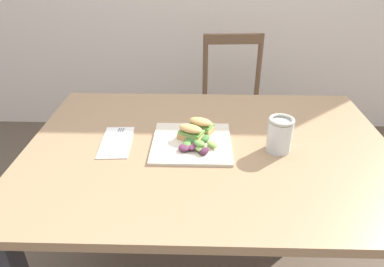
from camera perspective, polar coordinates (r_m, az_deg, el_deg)
dining_table at (r=1.30m, az=2.66°, el=-6.50°), size 1.29×0.92×0.74m
chair_wooden_far at (r=2.21m, az=6.74°, el=4.29°), size 0.42×0.42×0.87m
plate_lunch at (r=1.24m, az=-0.05°, el=-1.52°), size 0.28×0.28×0.01m
sandwich_half_front at (r=1.24m, az=-0.20°, el=0.19°), size 0.10×0.09×0.06m
sandwich_half_back at (r=1.28m, az=1.45°, el=1.34°), size 0.10×0.09×0.06m
salad_mixed_greens at (r=1.20m, az=0.82°, el=-1.75°), size 0.15×0.14×0.03m
napkin_folded at (r=1.28m, az=-12.22°, el=-1.36°), size 0.12×0.22×0.00m
fork_on_napkin at (r=1.29m, az=-12.07°, el=-0.83°), size 0.03×0.19×0.00m
mason_jar_iced_tea at (r=1.22m, az=14.10°, el=-0.40°), size 0.09×0.09×0.12m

